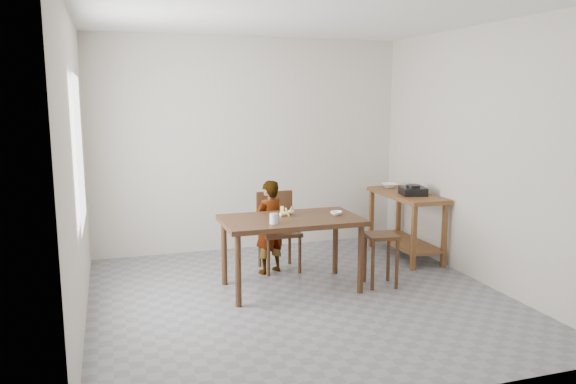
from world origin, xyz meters
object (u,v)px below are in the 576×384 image
object	(u,v)px
prep_counter	(406,225)
child	(269,227)
stool	(381,260)
dining_table	(291,253)
dining_chair	(279,232)

from	to	relation	value
prep_counter	child	world-z (taller)	child
prep_counter	stool	xyz separation A→B (m)	(-0.79, -0.89, -0.12)
prep_counter	child	size ratio (longest dim) A/B	1.14
child	stool	size ratio (longest dim) A/B	1.90
child	stool	world-z (taller)	child
dining_table	child	size ratio (longest dim) A/B	1.33
child	stool	xyz separation A→B (m)	(0.99, -0.78, -0.25)
child	stool	bearing A→B (deg)	118.36
prep_counter	dining_table	bearing A→B (deg)	-157.85
prep_counter	child	xyz separation A→B (m)	(-1.79, -0.11, 0.13)
dining_chair	stool	distance (m)	1.21
child	dining_chair	size ratio (longest dim) A/B	1.19
prep_counter	stool	bearing A→B (deg)	-131.59
dining_table	stool	bearing A→B (deg)	-11.70
stool	child	bearing A→B (deg)	141.95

